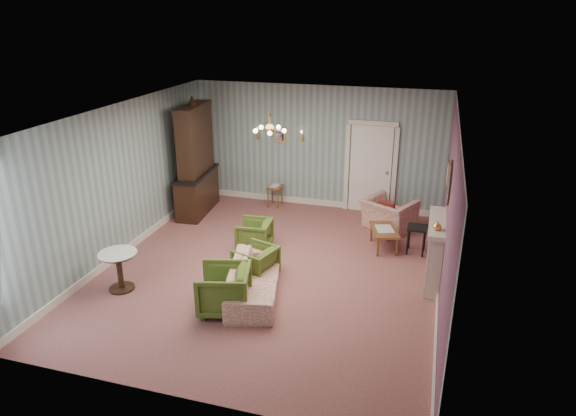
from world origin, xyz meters
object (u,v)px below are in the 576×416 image
(wingback_chair, at_px, (389,209))
(coffee_table, at_px, (384,238))
(pedestal_table, at_px, (120,271))
(olive_chair_c, at_px, (254,233))
(sofa_chintz, at_px, (254,274))
(olive_chair_a, at_px, (224,288))
(fireplace, at_px, (435,252))
(side_table_black, at_px, (416,240))
(dresser, at_px, (195,157))
(olive_chair_b, at_px, (256,261))

(wingback_chair, height_order, coffee_table, wingback_chair)
(wingback_chair, height_order, pedestal_table, wingback_chair)
(olive_chair_c, relative_size, sofa_chintz, 0.33)
(olive_chair_a, relative_size, sofa_chintz, 0.42)
(coffee_table, xyz_separation_m, pedestal_table, (-4.14, -2.89, 0.14))
(fireplace, bearing_deg, coffee_table, 131.72)
(sofa_chintz, relative_size, side_table_black, 3.51)
(side_table_black, bearing_deg, dresser, 170.99)
(olive_chair_a, height_order, dresser, dresser)
(dresser, distance_m, pedestal_table, 3.81)
(olive_chair_b, height_order, coffee_table, olive_chair_b)
(fireplace, bearing_deg, side_table_black, 108.01)
(coffee_table, height_order, pedestal_table, pedestal_table)
(olive_chair_c, relative_size, coffee_table, 0.79)
(fireplace, relative_size, pedestal_table, 1.99)
(wingback_chair, height_order, side_table_black, wingback_chair)
(fireplace, height_order, coffee_table, fireplace)
(wingback_chair, relative_size, fireplace, 0.73)
(sofa_chintz, relative_size, coffee_table, 2.37)
(olive_chair_a, height_order, pedestal_table, olive_chair_a)
(sofa_chintz, height_order, wingback_chair, wingback_chair)
(olive_chair_a, bearing_deg, pedestal_table, -107.82)
(pedestal_table, bearing_deg, olive_chair_c, 52.66)
(wingback_chair, xyz_separation_m, dresser, (-4.42, -0.28, 0.90))
(dresser, relative_size, fireplace, 1.92)
(olive_chair_c, height_order, pedestal_table, pedestal_table)
(olive_chair_b, xyz_separation_m, side_table_black, (2.70, 1.81, -0.05))
(sofa_chintz, xyz_separation_m, fireplace, (2.87, 1.29, 0.19))
(olive_chair_b, bearing_deg, pedestal_table, -46.36)
(olive_chair_b, height_order, olive_chair_c, olive_chair_b)
(sofa_chintz, distance_m, dresser, 4.18)
(pedestal_table, bearing_deg, side_table_black, 30.90)
(olive_chair_b, height_order, pedestal_table, pedestal_table)
(sofa_chintz, bearing_deg, pedestal_table, 88.87)
(dresser, bearing_deg, olive_chair_b, -52.60)
(sofa_chintz, height_order, fireplace, fireplace)
(wingback_chair, bearing_deg, sofa_chintz, 88.91)
(side_table_black, bearing_deg, fireplace, -71.99)
(coffee_table, bearing_deg, fireplace, -48.28)
(sofa_chintz, height_order, coffee_table, sofa_chintz)
(fireplace, bearing_deg, wingback_chair, 114.87)
(sofa_chintz, height_order, pedestal_table, sofa_chintz)
(olive_chair_b, bearing_deg, olive_chair_a, 11.06)
(sofa_chintz, height_order, side_table_black, sofa_chintz)
(olive_chair_c, bearing_deg, sofa_chintz, 15.28)
(olive_chair_a, height_order, olive_chair_b, olive_chair_a)
(olive_chair_a, distance_m, olive_chair_c, 2.29)
(olive_chair_b, xyz_separation_m, dresser, (-2.38, 2.62, 1.01))
(pedestal_table, bearing_deg, coffee_table, 34.92)
(wingback_chair, bearing_deg, olive_chair_b, 82.19)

